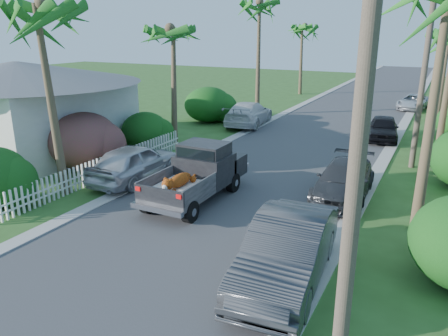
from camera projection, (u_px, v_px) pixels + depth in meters
The scene contains 24 objects.
ground at pixel (144, 268), 11.75m from camera, with size 120.00×120.00×0.00m, color #2E521E.
road at pixel (346, 114), 32.97m from camera, with size 8.00×100.00×0.02m, color #38383A.
curb_left at pixel (291, 110), 34.83m from camera, with size 0.60×100.00×0.06m, color #A5A39E.
curb_right at pixel (407, 119), 31.10m from camera, with size 0.60×100.00×0.06m, color #A5A39E.
pickup_truck at pixel (201, 172), 16.47m from camera, with size 1.98×5.12×2.06m.
parked_car_rn at pixel (287, 251), 10.89m from camera, with size 1.77×5.08×1.67m, color #333539.
parked_car_rm at pixel (344, 181), 16.47m from camera, with size 1.88×4.63×1.34m, color #2E3034.
parked_car_rf at pixel (383, 128), 25.24m from camera, with size 1.60×3.99×1.36m, color black.
parked_car_rd at pixel (413, 102), 34.96m from camera, with size 1.94×4.20×1.17m, color silver.
parked_car_ln at pixel (135, 163), 18.35m from camera, with size 1.86×4.63×1.58m, color silver.
parked_car_lf at pixel (249, 114), 29.09m from camera, with size 2.18×5.37×1.56m, color silver.
palm_l_a at pixel (39, 5), 14.88m from camera, with size 4.40×4.40×8.20m.
palm_l_b at pixel (172, 29), 23.02m from camera, with size 4.40×4.40×7.40m.
palm_l_c at pixel (260, 3), 30.63m from camera, with size 4.40×4.40×9.20m.
palm_l_d at pixel (303, 26), 41.48m from camera, with size 4.40×4.40×7.70m.
shrub_l_b at pixel (84, 141), 19.83m from camera, with size 3.00×3.30×2.60m, color #AD184A.
shrub_l_c at pixel (145, 131), 23.14m from camera, with size 2.40×2.64×2.00m, color #124112.
shrub_l_d at pixel (208, 104), 30.13m from camera, with size 3.20×3.52×2.40m, color #124112.
picket_fence at pixel (109, 166), 18.86m from camera, with size 0.10×11.00×1.00m, color white.
house_left at pixel (21, 110), 22.68m from camera, with size 9.00×8.00×4.60m.
utility_pole_a at pixel (359, 141), 6.23m from camera, with size 1.60×0.26×9.00m.
utility_pole_b at pixel (425, 66), 18.97m from camera, with size 1.60×0.26×9.00m.
utility_pole_c at pixel (438, 52), 31.71m from camera, with size 1.60×0.26×9.00m.
utility_pole_d at pixel (443, 45), 44.44m from camera, with size 1.60×0.26×9.00m.
Camera 1 is at (6.63, -8.27, 6.12)m, focal length 35.00 mm.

